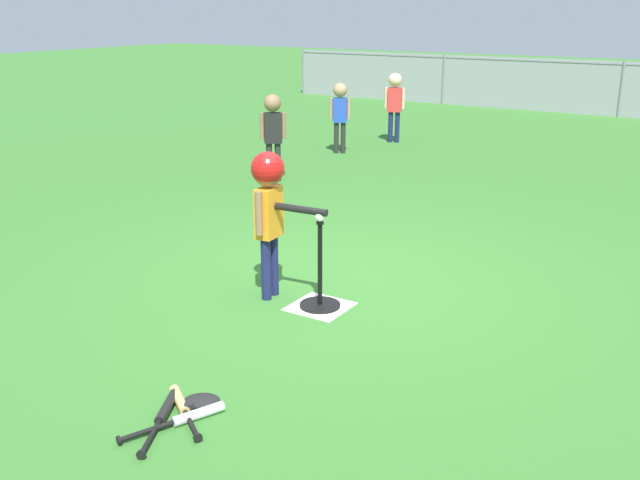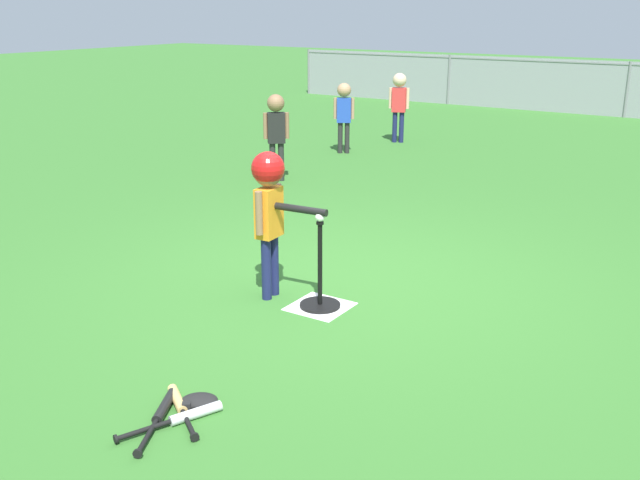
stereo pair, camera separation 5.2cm
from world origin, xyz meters
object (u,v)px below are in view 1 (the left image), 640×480
(baseball_on_tee, at_px, (320,217))
(spare_bat_wood, at_px, (182,405))
(batting_tee, at_px, (320,293))
(glove_near_bats, at_px, (201,402))
(spare_bat_silver, at_px, (188,417))
(fielder_deep_left, at_px, (395,98))
(batter_child, at_px, (269,195))
(fielder_near_left, at_px, (340,108))
(spare_bat_black, at_px, (164,413))
(fielder_deep_right, at_px, (273,126))

(baseball_on_tee, relative_size, spare_bat_wood, 0.15)
(batting_tee, bearing_deg, spare_bat_wood, -85.49)
(spare_bat_wood, xyz_separation_m, glove_near_bats, (0.07, 0.08, 0.01))
(batting_tee, bearing_deg, spare_bat_silver, -81.98)
(fielder_deep_left, xyz_separation_m, spare_bat_wood, (2.92, -8.48, -0.72))
(batting_tee, height_order, fielder_deep_left, fielder_deep_left)
(batting_tee, height_order, spare_bat_wood, batting_tee)
(spare_bat_wood, bearing_deg, batter_child, 109.04)
(batting_tee, height_order, batter_child, batter_child)
(fielder_near_left, xyz_separation_m, spare_bat_black, (3.18, -7.27, -0.68))
(batting_tee, bearing_deg, glove_near_bats, -82.75)
(baseball_on_tee, bearing_deg, glove_near_bats, -82.75)
(fielder_near_left, height_order, spare_bat_black, fielder_near_left)
(baseball_on_tee, distance_m, spare_bat_wood, 1.86)
(glove_near_bats, bearing_deg, spare_bat_silver, -74.47)
(batter_child, relative_size, fielder_near_left, 1.08)
(baseball_on_tee, relative_size, glove_near_bats, 0.27)
(baseball_on_tee, bearing_deg, fielder_deep_left, 112.38)
(batter_child, bearing_deg, batting_tee, 4.71)
(baseball_on_tee, height_order, fielder_deep_left, fielder_deep_left)
(batting_tee, height_order, fielder_near_left, fielder_near_left)
(batting_tee, distance_m, glove_near_bats, 1.65)
(baseball_on_tee, height_order, fielder_near_left, fielder_near_left)
(fielder_deep_right, xyz_separation_m, fielder_deep_left, (0.04, 3.47, 0.01))
(batter_child, bearing_deg, spare_bat_black, -72.98)
(batting_tee, relative_size, fielder_deep_left, 0.59)
(fielder_deep_left, bearing_deg, baseball_on_tee, -67.62)
(spare_bat_black, bearing_deg, fielder_deep_right, 119.72)
(fielder_deep_right, distance_m, spare_bat_wood, 5.87)
(baseball_on_tee, xyz_separation_m, fielder_deep_left, (-2.78, 6.76, 0.02))
(baseball_on_tee, distance_m, spare_bat_silver, 1.95)
(fielder_deep_left, distance_m, glove_near_bats, 8.94)
(batter_child, distance_m, spare_bat_silver, 2.06)
(batting_tee, distance_m, spare_bat_silver, 1.82)
(batting_tee, relative_size, fielder_near_left, 0.63)
(fielder_deep_right, relative_size, spare_bat_wood, 2.26)
(batting_tee, distance_m, fielder_deep_right, 4.39)
(fielder_deep_right, bearing_deg, spare_bat_silver, -58.87)
(batting_tee, height_order, baseball_on_tee, baseball_on_tee)
(baseball_on_tee, relative_size, spare_bat_black, 0.12)
(batter_child, relative_size, spare_bat_black, 2.00)
(batting_tee, bearing_deg, fielder_deep_left, 112.38)
(batter_child, distance_m, fielder_near_left, 6.07)
(fielder_near_left, distance_m, fielder_deep_right, 2.15)
(spare_bat_wood, bearing_deg, fielder_deep_left, 109.00)
(fielder_deep_right, bearing_deg, fielder_near_left, 96.57)
(spare_bat_wood, relative_size, spare_bat_black, 0.86)
(fielder_near_left, bearing_deg, fielder_deep_right, -83.43)
(fielder_near_left, relative_size, fielder_deep_left, 0.94)
(fielder_near_left, bearing_deg, spare_bat_wood, -65.84)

